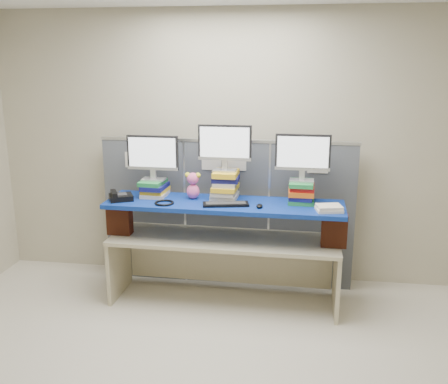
% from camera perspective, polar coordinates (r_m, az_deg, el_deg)
% --- Properties ---
extents(room, '(5.00, 4.00, 2.80)m').
position_cam_1_polar(room, '(3.28, -3.99, -0.93)').
color(room, '#BCB39A').
rests_on(room, ground).
extents(cubicle_partition, '(2.60, 0.06, 1.53)m').
position_cam_1_polar(cubicle_partition, '(5.14, 0.31, -2.34)').
color(cubicle_partition, '#494E56').
rests_on(cubicle_partition, ground).
extents(desk, '(2.18, 0.68, 0.66)m').
position_cam_1_polar(desk, '(4.79, -0.00, -6.75)').
color(desk, '#B8AD8C').
rests_on(desk, ground).
extents(brick_pier_left, '(0.23, 0.13, 0.31)m').
position_cam_1_polar(brick_pier_left, '(4.91, -11.84, -2.97)').
color(brick_pier_left, maroon).
rests_on(brick_pier_left, desk).
extents(brick_pier_right, '(0.23, 0.13, 0.31)m').
position_cam_1_polar(brick_pier_right, '(4.59, 12.47, -4.26)').
color(brick_pier_right, maroon).
rests_on(brick_pier_right, desk).
extents(blue_board, '(2.23, 0.60, 0.04)m').
position_cam_1_polar(blue_board, '(4.64, 0.00, -1.43)').
color(blue_board, navy).
rests_on(blue_board, brick_pier_left).
extents(book_stack_left, '(0.25, 0.32, 0.16)m').
position_cam_1_polar(book_stack_left, '(4.89, -7.95, 0.44)').
color(book_stack_left, '#BAB7B1').
rests_on(book_stack_left, blue_board).
extents(book_stack_center, '(0.26, 0.31, 0.27)m').
position_cam_1_polar(book_stack_center, '(4.72, 0.14, 0.79)').
color(book_stack_center, '#BAB7B1').
rests_on(book_stack_center, blue_board).
extents(book_stack_right, '(0.24, 0.31, 0.20)m').
position_cam_1_polar(book_stack_right, '(4.66, 8.83, 0.01)').
color(book_stack_right, '#23863E').
rests_on(book_stack_right, blue_board).
extents(monitor_left, '(0.50, 0.14, 0.43)m').
position_cam_1_polar(monitor_left, '(4.82, -8.15, 4.21)').
color(monitor_left, '#B9B9BE').
rests_on(monitor_left, book_stack_left).
extents(monitor_center, '(0.50, 0.14, 0.43)m').
position_cam_1_polar(monitor_center, '(4.64, 0.09, 5.38)').
color(monitor_center, '#B9B9BE').
rests_on(monitor_center, book_stack_center).
extents(monitor_right, '(0.50, 0.14, 0.43)m').
position_cam_1_polar(monitor_right, '(4.59, 8.98, 4.22)').
color(monitor_right, '#B9B9BE').
rests_on(monitor_right, book_stack_right).
extents(keyboard, '(0.44, 0.22, 0.03)m').
position_cam_1_polar(keyboard, '(4.53, 0.21, -1.39)').
color(keyboard, black).
rests_on(keyboard, blue_board).
extents(mouse, '(0.06, 0.10, 0.03)m').
position_cam_1_polar(mouse, '(4.48, 4.07, -1.59)').
color(mouse, black).
rests_on(mouse, blue_board).
extents(desk_phone, '(0.27, 0.27, 0.09)m').
position_cam_1_polar(desk_phone, '(4.80, -11.79, -0.53)').
color(desk_phone, black).
rests_on(desk_phone, blue_board).
extents(headset, '(0.19, 0.19, 0.02)m').
position_cam_1_polar(headset, '(4.62, -6.85, -1.23)').
color(headset, black).
rests_on(headset, blue_board).
extents(plush_toy, '(0.15, 0.11, 0.26)m').
position_cam_1_polar(plush_toy, '(4.74, -3.57, 0.76)').
color(plush_toy, pink).
rests_on(plush_toy, blue_board).
extents(binder_stack, '(0.25, 0.22, 0.05)m').
position_cam_1_polar(binder_stack, '(4.46, 11.92, -1.84)').
color(binder_stack, '#F2E8CF').
rests_on(binder_stack, blue_board).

